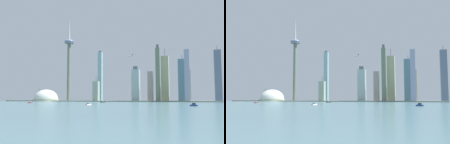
% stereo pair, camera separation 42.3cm
% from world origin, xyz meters
% --- Properties ---
extents(ground_plane, '(6000.00, 6000.00, 0.00)m').
position_xyz_m(ground_plane, '(0.00, 0.00, 0.00)').
color(ground_plane, slate).
extents(waterfront_pier, '(866.54, 74.22, 2.88)m').
position_xyz_m(waterfront_pier, '(0.00, 474.91, 1.44)').
color(waterfront_pier, slate).
rests_on(waterfront_pier, ground).
extents(observation_tower, '(36.16, 36.16, 307.57)m').
position_xyz_m(observation_tower, '(-213.71, 500.99, 159.83)').
color(observation_tower, slate).
rests_on(observation_tower, ground).
extents(stadium_dome, '(87.76, 87.76, 64.66)m').
position_xyz_m(stadium_dome, '(-282.57, 463.82, 8.47)').
color(stadium_dome, '#B1B797').
rests_on(stadium_dome, ground).
extents(skyscraper_0, '(25.75, 24.93, 119.01)m').
position_xyz_m(skyscraper_0, '(32.51, 514.58, 56.23)').
color(skyscraper_0, '#A0BABD').
rests_on(skyscraper_0, ground).
extents(skyscraper_1, '(19.13, 19.01, 84.28)m').
position_xyz_m(skyscraper_1, '(-95.28, 471.04, 33.93)').
color(skyscraper_1, '#94A898').
rests_on(skyscraper_1, ground).
extents(skyscraper_2, '(26.14, 24.12, 146.62)m').
position_xyz_m(skyscraper_2, '(187.70, 488.82, 66.94)').
color(skyscraper_2, slate).
rests_on(skyscraper_2, ground).
extents(skyscraper_3, '(14.39, 14.61, 182.49)m').
position_xyz_m(skyscraper_3, '(-103.03, 532.32, 89.65)').
color(skyscraper_3, '#82B1B8').
rests_on(skyscraper_3, ground).
extents(skyscraper_4, '(24.52, 20.78, 175.39)m').
position_xyz_m(skyscraper_4, '(131.04, 517.30, 75.29)').
color(skyscraper_4, '#B2B48B').
rests_on(skyscraper_4, ground).
extents(skyscraper_5, '(19.49, 27.93, 68.08)m').
position_xyz_m(skyscraper_5, '(-345.48, 518.27, 32.59)').
color(skyscraper_5, '#A9A893').
rests_on(skyscraper_5, ground).
extents(skyscraper_6, '(15.15, 19.21, 158.24)m').
position_xyz_m(skyscraper_6, '(202.65, 456.28, 79.12)').
color(skyscraper_6, '#8E98B7').
rests_on(skyscraper_6, ground).
extents(skyscraper_7, '(21.63, 24.48, 182.96)m').
position_xyz_m(skyscraper_7, '(296.58, 554.32, 84.24)').
color(skyscraper_7, slate).
rests_on(skyscraper_7, ground).
extents(skyscraper_8, '(17.31, 15.20, 99.49)m').
position_xyz_m(skyscraper_8, '(83.78, 503.94, 49.74)').
color(skyscraper_8, '#A49790').
rests_on(skyscraper_8, ground).
extents(skyscraper_9, '(13.67, 13.88, 184.48)m').
position_xyz_m(skyscraper_9, '(111.79, 484.40, 88.82)').
color(skyscraper_9, slate).
rests_on(skyscraper_9, ground).
extents(skyscraper_10, '(26.87, 12.12, 41.27)m').
position_xyz_m(skyscraper_10, '(-278.31, 551.29, 20.63)').
color(skyscraper_10, gray).
rests_on(skyscraper_10, ground).
extents(skyscraper_11, '(13.55, 16.43, 107.37)m').
position_xyz_m(skyscraper_11, '(205.39, 518.80, 51.79)').
color(skyscraper_11, '#ADA78B').
rests_on(skyscraper_11, ground).
extents(boat_0, '(5.63, 14.85, 3.68)m').
position_xyz_m(boat_0, '(37.10, 84.68, 1.39)').
color(boat_0, white).
rests_on(boat_0, ground).
extents(boat_1, '(13.39, 11.62, 3.28)m').
position_xyz_m(boat_1, '(-16.37, 315.94, 1.21)').
color(boat_1, black).
rests_on(boat_1, ground).
extents(boat_2, '(11.63, 4.78, 9.42)m').
position_xyz_m(boat_2, '(-161.53, 192.86, 1.08)').
color(boat_2, '#B21D20').
rests_on(boat_2, ground).
extents(boat_3, '(12.72, 8.29, 5.31)m').
position_xyz_m(boat_3, '(222.47, 76.43, 1.92)').
color(boat_3, '#264690').
rests_on(boat_3, ground).
extents(channel_buoy_0, '(1.60, 1.60, 1.76)m').
position_xyz_m(channel_buoy_0, '(-176.11, 146.51, 0.88)').
color(channel_buoy_0, yellow).
rests_on(channel_buoy_0, ground).
extents(channel_buoy_2, '(1.57, 1.57, 1.73)m').
position_xyz_m(channel_buoy_2, '(-80.29, 49.03, 0.87)').
color(channel_buoy_2, green).
rests_on(channel_buoy_2, ground).
extents(airplane, '(26.19, 28.61, 7.38)m').
position_xyz_m(airplane, '(28.14, 446.55, 144.58)').
color(airplane, '#AEB9CB').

